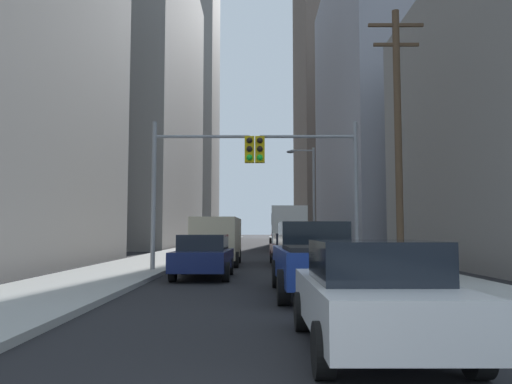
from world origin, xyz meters
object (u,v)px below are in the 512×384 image
(city_bus, at_px, (288,227))
(sedan_white, at_px, (373,295))
(sedan_navy, at_px, (205,256))
(pickup_truck_blue, at_px, (317,259))
(sedan_maroon, at_px, (292,249))
(traffic_signal_near_left, at_px, (199,170))
(cargo_van_beige, at_px, (218,238))
(traffic_signal_near_right, at_px, (313,170))

(city_bus, height_order, sedan_white, city_bus)
(sedan_navy, bearing_deg, pickup_truck_blue, -53.02)
(city_bus, distance_m, sedan_maroon, 16.18)
(traffic_signal_near_left, bearing_deg, sedan_maroon, 49.31)
(sedan_maroon, bearing_deg, sedan_navy, -117.55)
(sedan_navy, bearing_deg, cargo_van_beige, 90.15)
(cargo_van_beige, xyz_separation_m, traffic_signal_near_right, (4.06, -4.34, 2.77))
(sedan_navy, bearing_deg, traffic_signal_near_left, 102.77)
(pickup_truck_blue, distance_m, sedan_maroon, 11.27)
(cargo_van_beige, height_order, traffic_signal_near_left, traffic_signal_near_left)
(traffic_signal_near_right, bearing_deg, city_bus, 89.15)
(cargo_van_beige, relative_size, sedan_maroon, 1.23)
(sedan_white, distance_m, traffic_signal_near_left, 13.73)
(sedan_white, xyz_separation_m, traffic_signal_near_right, (0.59, 12.74, 3.29))
(sedan_white, bearing_deg, sedan_navy, 107.98)
(traffic_signal_near_left, distance_m, traffic_signal_near_right, 4.52)
(city_bus, xyz_separation_m, traffic_signal_near_left, (-4.83, -20.76, 2.13))
(sedan_white, height_order, traffic_signal_near_left, traffic_signal_near_left)
(city_bus, height_order, sedan_navy, city_bus)
(sedan_navy, relative_size, traffic_signal_near_right, 0.71)
(cargo_van_beige, distance_m, sedan_white, 17.44)
(traffic_signal_near_left, height_order, traffic_signal_near_right, same)
(sedan_white, xyz_separation_m, sedan_maroon, (0.07, 17.38, 0.00))
(pickup_truck_blue, relative_size, traffic_signal_near_right, 0.91)
(cargo_van_beige, xyz_separation_m, sedan_maroon, (3.54, 0.30, -0.52))
(sedan_white, height_order, sedan_maroon, same)
(city_bus, xyz_separation_m, sedan_navy, (-4.35, -22.86, -1.16))
(pickup_truck_blue, height_order, traffic_signal_near_right, traffic_signal_near_right)
(city_bus, height_order, cargo_van_beige, city_bus)
(traffic_signal_near_right, bearing_deg, sedan_navy, -152.55)
(sedan_navy, bearing_deg, traffic_signal_near_right, 27.45)
(sedan_maroon, bearing_deg, traffic_signal_near_right, -83.57)
(cargo_van_beige, distance_m, sedan_maroon, 3.59)
(traffic_signal_near_right, bearing_deg, cargo_van_beige, 133.06)
(sedan_navy, height_order, traffic_signal_near_left, traffic_signal_near_left)
(sedan_navy, relative_size, sedan_maroon, 1.00)
(sedan_white, height_order, sedan_navy, same)
(sedan_white, bearing_deg, sedan_maroon, 89.78)
(cargo_van_beige, bearing_deg, traffic_signal_near_left, -96.03)
(sedan_maroon, bearing_deg, cargo_van_beige, -175.13)
(city_bus, xyz_separation_m, sedan_white, (-0.90, -33.50, -1.16))
(sedan_white, relative_size, sedan_navy, 0.99)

